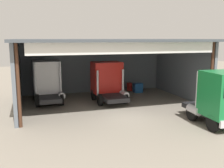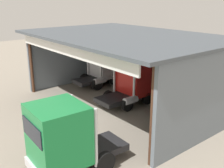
% 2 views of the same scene
% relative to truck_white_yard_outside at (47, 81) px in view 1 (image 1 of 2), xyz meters
% --- Properties ---
extents(ground_plane, '(80.00, 80.00, 0.00)m').
position_rel_truck_white_yard_outside_xyz_m(ground_plane, '(5.10, -6.48, -1.95)').
color(ground_plane, gray).
rests_on(ground_plane, ground).
extents(workshop_shed, '(15.71, 10.89, 5.64)m').
position_rel_truck_white_yard_outside_xyz_m(workshop_shed, '(5.10, -0.58, 1.98)').
color(workshop_shed, slate).
rests_on(workshop_shed, ground).
extents(truck_white_yard_outside, '(2.53, 4.62, 3.73)m').
position_rel_truck_white_yard_outside_xyz_m(truck_white_yard_outside, '(0.00, 0.00, 0.00)').
color(truck_white_yard_outside, white).
rests_on(truck_white_yard_outside, ground).
extents(truck_red_center_bay, '(2.78, 4.60, 3.59)m').
position_rel_truck_white_yard_outside_xyz_m(truck_red_center_bay, '(5.30, -1.07, -0.10)').
color(truck_red_center_bay, red).
rests_on(truck_red_center_bay, ground).
extents(truck_green_center_right_bay, '(2.70, 4.97, 3.65)m').
position_rel_truck_white_yard_outside_xyz_m(truck_green_center_right_bay, '(10.27, -10.09, -0.03)').
color(truck_green_center_right_bay, '#197F3D').
rests_on(truck_green_center_right_bay, ground).
extents(oil_drum, '(0.58, 0.58, 0.87)m').
position_rel_truck_white_yard_outside_xyz_m(oil_drum, '(8.92, 2.70, -1.51)').
color(oil_drum, '#B21E19').
rests_on(oil_drum, ground).
extents(tool_cart, '(0.90, 0.60, 1.00)m').
position_rel_truck_white_yard_outside_xyz_m(tool_cart, '(9.46, 1.54, -1.45)').
color(tool_cart, '#1E59A5').
rests_on(tool_cart, ground).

